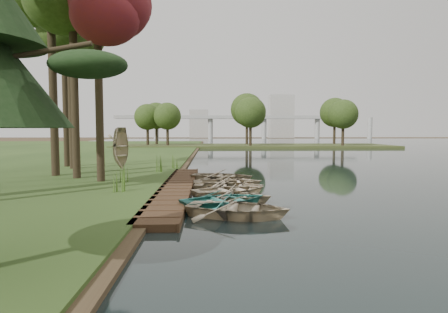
{
  "coord_description": "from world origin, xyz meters",
  "views": [
    {
      "loc": [
        0.14,
        -19.05,
        3.11
      ],
      "look_at": [
        0.86,
        1.36,
        1.68
      ],
      "focal_mm": 30.0,
      "sensor_mm": 36.0,
      "label": 1
    }
  ],
  "objects_px": {
    "boardwalk": "(177,188)",
    "stored_rowboat": "(121,166)",
    "rowboat_1": "(225,198)",
    "rowboat_2": "(234,194)",
    "rowboat_0": "(238,206)"
  },
  "relations": [
    {
      "from": "rowboat_1",
      "to": "rowboat_2",
      "type": "height_order",
      "value": "rowboat_1"
    },
    {
      "from": "rowboat_0",
      "to": "rowboat_1",
      "type": "bearing_deg",
      "value": 30.18
    },
    {
      "from": "rowboat_1",
      "to": "boardwalk",
      "type": "bearing_deg",
      "value": 4.11
    },
    {
      "from": "rowboat_0",
      "to": "stored_rowboat",
      "type": "xyz_separation_m",
      "value": [
        -7.25,
        13.54,
        0.18
      ]
    },
    {
      "from": "stored_rowboat",
      "to": "rowboat_2",
      "type": "bearing_deg",
      "value": -119.58
    },
    {
      "from": "stored_rowboat",
      "to": "rowboat_0",
      "type": "bearing_deg",
      "value": -125.44
    },
    {
      "from": "rowboat_2",
      "to": "stored_rowboat",
      "type": "bearing_deg",
      "value": 49.29
    },
    {
      "from": "boardwalk",
      "to": "rowboat_0",
      "type": "height_order",
      "value": "rowboat_0"
    },
    {
      "from": "boardwalk",
      "to": "stored_rowboat",
      "type": "height_order",
      "value": "stored_rowboat"
    },
    {
      "from": "stored_rowboat",
      "to": "rowboat_1",
      "type": "bearing_deg",
      "value": -123.52
    },
    {
      "from": "rowboat_2",
      "to": "stored_rowboat",
      "type": "distance_m",
      "value": 13.02
    },
    {
      "from": "rowboat_1",
      "to": "stored_rowboat",
      "type": "height_order",
      "value": "stored_rowboat"
    },
    {
      "from": "boardwalk",
      "to": "stored_rowboat",
      "type": "distance_m",
      "value": 8.77
    },
    {
      "from": "rowboat_2",
      "to": "stored_rowboat",
      "type": "relative_size",
      "value": 1.07
    },
    {
      "from": "boardwalk",
      "to": "rowboat_2",
      "type": "xyz_separation_m",
      "value": [
        2.71,
        -3.32,
        0.23
      ]
    }
  ]
}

